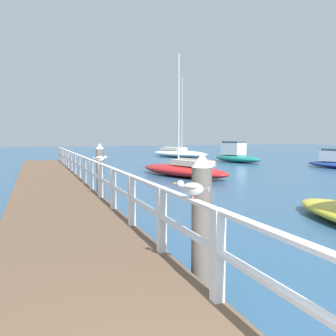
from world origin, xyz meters
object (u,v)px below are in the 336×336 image
at_px(boat_0, 179,153).
at_px(boat_6, 183,169).
at_px(dock_piling_near, 201,223).
at_px(seagull_foreground, 192,188).
at_px(dock_piling_far, 100,171).
at_px(boat_1, 236,155).
at_px(seagull_background, 100,158).

height_order(boat_0, boat_6, boat_0).
bearing_deg(dock_piling_near, boat_6, 65.97).
xyz_separation_m(seagull_foreground, boat_0, (13.11, 29.39, -1.15)).
height_order(dock_piling_far, boat_0, boat_0).
xyz_separation_m(dock_piling_near, boat_6, (5.59, 12.53, -0.61)).
relative_size(dock_piling_near, boat_6, 0.29).
bearing_deg(boat_6, seagull_foreground, -133.62).
distance_m(dock_piling_near, dock_piling_far, 7.48).
xyz_separation_m(dock_piling_near, boat_0, (12.72, 28.91, -0.56)).
xyz_separation_m(boat_1, boat_6, (-8.78, -7.76, -0.22)).
distance_m(seagull_foreground, seagull_background, 5.92).
bearing_deg(seagull_background, boat_6, 178.70).
bearing_deg(boat_0, seagull_foreground, 46.90).
relative_size(dock_piling_near, boat_1, 0.37).
xyz_separation_m(dock_piling_near, boat_1, (14.37, 20.30, -0.39)).
bearing_deg(seagull_foreground, seagull_background, 54.31).
xyz_separation_m(boat_0, boat_6, (-7.13, -16.38, -0.04)).
relative_size(seagull_background, boat_1, 0.07).
bearing_deg(boat_0, dock_piling_far, 40.24).
bearing_deg(seagull_foreground, boat_0, 30.39).
relative_size(dock_piling_far, seagull_background, 4.97).
bearing_deg(boat_6, seagull_background, -149.02).
relative_size(dock_piling_near, seagull_foreground, 4.80).
bearing_deg(dock_piling_near, dock_piling_far, 90.00).
height_order(dock_piling_near, boat_1, dock_piling_near).
height_order(boat_0, boat_1, boat_0).
height_order(dock_piling_near, seagull_background, dock_piling_near).
relative_size(seagull_foreground, boat_6, 0.06).
height_order(dock_piling_far, boat_1, dock_piling_far).
distance_m(seagull_background, boat_0, 26.90).
bearing_deg(seagull_background, dock_piling_near, 42.68).
bearing_deg(boat_0, dock_piling_near, 47.18).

